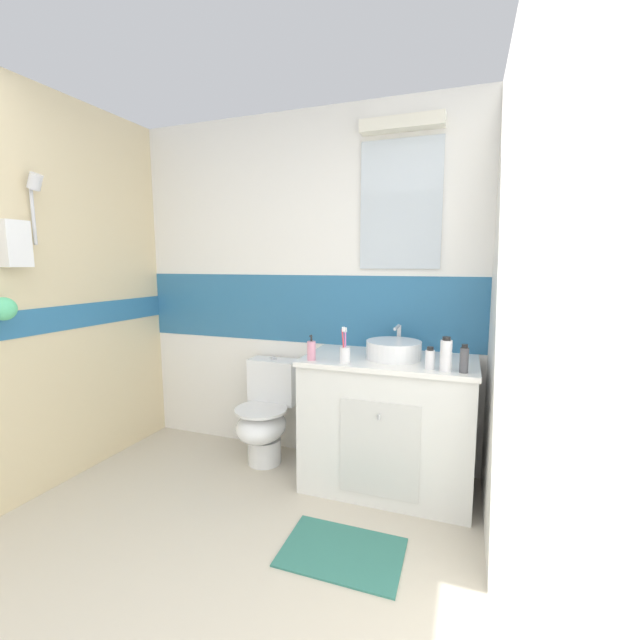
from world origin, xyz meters
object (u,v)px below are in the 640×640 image
(sink_basin, at_px, (394,349))
(deodorant_spray_can, at_px, (464,359))
(toothbrush_cup, at_px, (345,353))
(shampoo_bottle_tall, at_px, (446,355))
(soap_dispenser, at_px, (311,350))
(toilet, at_px, (266,415))
(lotion_bottle_short, at_px, (430,359))

(sink_basin, distance_m, deodorant_spray_can, 0.46)
(toothbrush_cup, height_order, shampoo_bottle_tall, toothbrush_cup)
(sink_basin, height_order, deodorant_spray_can, sink_basin)
(soap_dispenser, bearing_deg, deodorant_spray_can, 0.22)
(soap_dispenser, xyz_separation_m, deodorant_spray_can, (0.88, 0.00, 0.01))
(soap_dispenser, bearing_deg, sink_basin, 24.60)
(toilet, xyz_separation_m, shampoo_bottle_tall, (1.24, -0.26, 0.59))
(soap_dispenser, bearing_deg, toothbrush_cup, 4.77)
(soap_dispenser, height_order, deodorant_spray_can, soap_dispenser)
(sink_basin, height_order, toothbrush_cup, toothbrush_cup)
(toilet, bearing_deg, soap_dispenser, -30.12)
(shampoo_bottle_tall, bearing_deg, sink_basin, 146.53)
(toilet, distance_m, lotion_bottle_short, 1.30)
(soap_dispenser, bearing_deg, shampoo_bottle_tall, 0.16)
(toilet, bearing_deg, lotion_bottle_short, -11.70)
(soap_dispenser, height_order, lotion_bottle_short, soap_dispenser)
(shampoo_bottle_tall, bearing_deg, soap_dispenser, -179.84)
(toilet, relative_size, deodorant_spray_can, 4.77)
(toothbrush_cup, relative_size, shampoo_bottle_tall, 1.13)
(toothbrush_cup, xyz_separation_m, shampoo_bottle_tall, (0.58, -0.02, 0.03))
(sink_basin, relative_size, deodorant_spray_can, 2.46)
(sink_basin, bearing_deg, deodorant_spray_can, -26.86)
(toothbrush_cup, xyz_separation_m, soap_dispenser, (-0.21, -0.02, 0.00))
(shampoo_bottle_tall, distance_m, lotion_bottle_short, 0.09)
(toilet, height_order, lotion_bottle_short, lotion_bottle_short)
(deodorant_spray_can, bearing_deg, toothbrush_cup, 178.82)
(toothbrush_cup, distance_m, deodorant_spray_can, 0.67)
(sink_basin, relative_size, shampoo_bottle_tall, 2.00)
(toothbrush_cup, bearing_deg, toilet, 159.55)
(sink_basin, height_order, soap_dispenser, sink_basin)
(toilet, bearing_deg, toothbrush_cup, -20.45)
(soap_dispenser, bearing_deg, lotion_bottle_short, 2.07)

